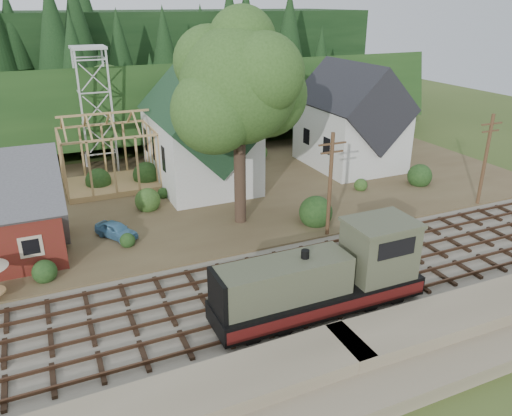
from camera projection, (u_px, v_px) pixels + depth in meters
name	position (u px, v px, depth m)	size (l,w,h in m)	color
ground	(273.00, 292.00, 30.22)	(140.00, 140.00, 0.00)	#384C1E
embankment	(352.00, 383.00, 23.04)	(64.00, 5.00, 1.60)	#7F7259
railroad_bed	(273.00, 291.00, 30.19)	(64.00, 11.00, 0.16)	#726B5B
village_flat	(187.00, 193.00, 45.35)	(64.00, 26.00, 0.30)	brown
hillside	(134.00, 135.00, 65.66)	(70.00, 28.00, 8.00)	#1E3F19
ridge	(114.00, 112.00, 79.16)	(80.00, 20.00, 12.00)	black
church	(200.00, 133.00, 45.58)	(8.40, 15.17, 13.00)	silver
farmhouse	(351.00, 122.00, 51.13)	(8.40, 10.80, 10.60)	silver
timber_frame	(109.00, 157.00, 45.27)	(8.20, 6.20, 6.99)	tan
lattice_tower	(91.00, 72.00, 47.74)	(3.20, 3.20, 12.12)	silver
big_tree	(241.00, 94.00, 35.62)	(10.90, 8.40, 14.70)	#38281E
telegraph_pole_near	(330.00, 184.00, 35.60)	(2.20, 0.28, 8.00)	#4C331E
telegraph_pole_far	(485.00, 159.00, 41.23)	(2.20, 0.28, 8.00)	#4C331E
locomotive	(327.00, 278.00, 27.57)	(12.14, 3.03, 4.85)	black
car_blue	(116.00, 230.00, 36.33)	(1.40, 3.48, 1.19)	#5B99C3
car_red	(370.00, 157.00, 53.59)	(1.90, 4.13, 1.15)	#B2170E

